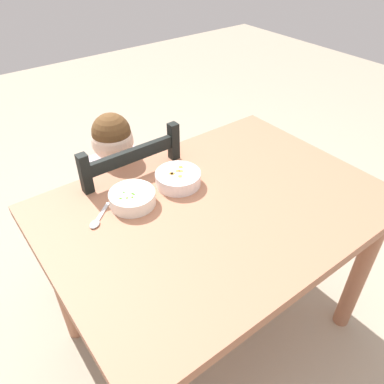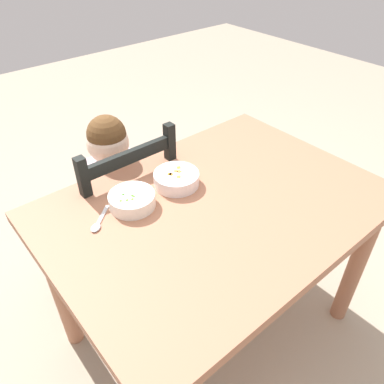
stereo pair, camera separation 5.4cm
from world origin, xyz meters
name	(u,v)px [view 2 (the right image)]	position (x,y,z in m)	size (l,w,h in m)	color
ground_plane	(210,325)	(0.00, 0.00, 0.00)	(8.00, 8.00, 0.00)	tan
dining_table	(215,227)	(0.00, 0.00, 0.63)	(1.18, 0.85, 0.75)	#A66B4E
dining_chair	(122,218)	(-0.14, 0.47, 0.43)	(0.42, 0.42, 0.90)	black
child_figure	(117,187)	(-0.14, 0.47, 0.61)	(0.32, 0.31, 0.93)	silver
bowl_of_peas	(132,200)	(-0.24, 0.18, 0.77)	(0.16, 0.16, 0.05)	white
bowl_of_carrots	(176,179)	(-0.04, 0.18, 0.77)	(0.17, 0.17, 0.05)	white
spoon	(98,224)	(-0.38, 0.17, 0.75)	(0.12, 0.11, 0.01)	silver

